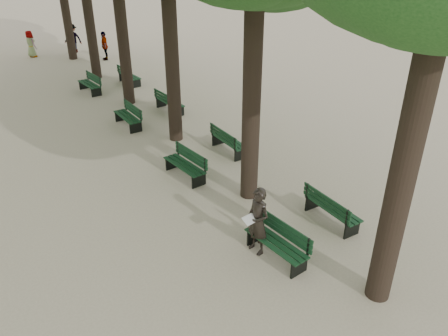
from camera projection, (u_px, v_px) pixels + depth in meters
ground at (269, 267)px, 10.55m from camera, size 120.00×120.00×0.00m
bench_left_0 at (276, 249)px, 10.75m from camera, size 0.75×1.85×0.92m
bench_left_1 at (185, 170)px, 14.37m from camera, size 0.77×1.85×0.92m
bench_left_2 at (128, 120)px, 18.23m from camera, size 0.63×1.82×0.92m
bench_left_3 at (90, 87)px, 22.21m from camera, size 0.76×1.85×0.92m
bench_right_0 at (332, 213)px, 12.11m from camera, size 0.61×1.81×0.92m
bench_right_1 at (229, 145)px, 16.06m from camera, size 0.58×1.80×0.92m
bench_right_2 at (170, 106)px, 19.81m from camera, size 0.71×1.84×0.92m
bench_right_3 at (130, 79)px, 23.52m from camera, size 0.70×1.84×0.92m
man_with_map at (258, 221)px, 10.68m from camera, size 0.66×0.76×1.81m
pedestrian_d at (31, 44)px, 28.55m from camera, size 0.62×0.89×1.69m
pedestrian_c at (105, 46)px, 27.85m from camera, size 0.57×1.10×1.78m
pedestrian_b at (73, 38)px, 29.57m from camera, size 1.17×1.11×1.90m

